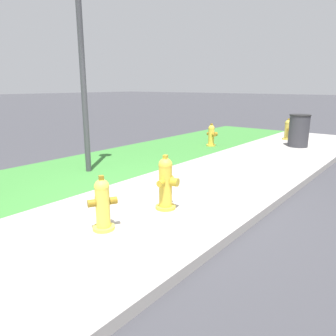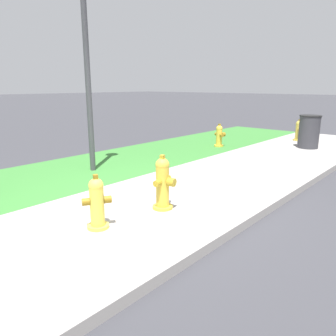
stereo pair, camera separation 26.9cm
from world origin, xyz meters
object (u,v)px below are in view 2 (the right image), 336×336
at_px(fire_hydrant_mid_block, 97,203).
at_px(fire_hydrant_by_grass_verge, 219,136).
at_px(street_lamp, 85,27).
at_px(fire_hydrant_across_street, 299,131).
at_px(trash_bin, 309,132).
at_px(fire_hydrant_near_corner, 163,183).

distance_m(fire_hydrant_mid_block, fire_hydrant_by_grass_verge, 5.98).
height_order(fire_hydrant_by_grass_verge, street_lamp, street_lamp).
relative_size(fire_hydrant_across_street, fire_hydrant_by_grass_verge, 1.05).
height_order(street_lamp, trash_bin, street_lamp).
height_order(fire_hydrant_near_corner, street_lamp, street_lamp).
relative_size(fire_hydrant_by_grass_verge, street_lamp, 0.16).
bearing_deg(street_lamp, fire_hydrant_across_street, -15.72).
bearing_deg(fire_hydrant_across_street, fire_hydrant_mid_block, -24.36).
bearing_deg(fire_hydrant_by_grass_verge, fire_hydrant_near_corner, -42.43).
bearing_deg(street_lamp, trash_bin, -24.59).
xyz_separation_m(fire_hydrant_by_grass_verge, trash_bin, (1.42, -1.99, 0.15)).
height_order(fire_hydrant_mid_block, trash_bin, trash_bin).
bearing_deg(fire_hydrant_by_grass_verge, trash_bin, 59.17).
relative_size(fire_hydrant_mid_block, fire_hydrant_across_street, 1.01).
xyz_separation_m(fire_hydrant_near_corner, fire_hydrant_across_street, (7.14, 0.74, -0.06)).
bearing_deg(trash_bin, fire_hydrant_mid_block, 179.32).
xyz_separation_m(fire_hydrant_mid_block, street_lamp, (1.67, 2.40, 2.43)).
bearing_deg(fire_hydrant_near_corner, fire_hydrant_by_grass_verge, -167.34).
xyz_separation_m(fire_hydrant_mid_block, fire_hydrant_across_street, (8.15, 0.57, -0.00)).
relative_size(fire_hydrant_near_corner, trash_bin, 0.86).
bearing_deg(trash_bin, fire_hydrant_by_grass_verge, 125.54).
height_order(fire_hydrant_mid_block, fire_hydrant_across_street, fire_hydrant_mid_block).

